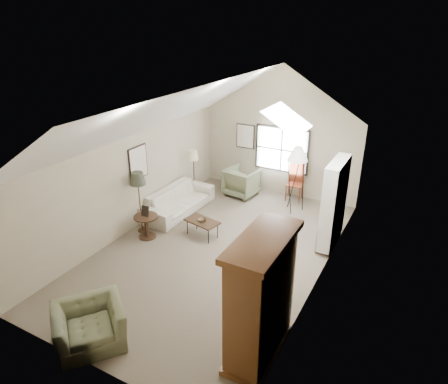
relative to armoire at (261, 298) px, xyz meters
The scene contains 18 objects.
room_shell 3.87m from the armoire, 132.25° to the left, with size 5.01×8.01×4.00m.
window 6.70m from the armoire, 108.11° to the left, with size 1.72×0.08×1.42m, color black.
skylight 4.02m from the armoire, 104.93° to the left, with size 0.80×1.20×0.52m, color white, non-canonical shape.
wall_art 5.98m from the armoire, 133.09° to the left, with size 1.97×3.71×0.88m.
armoire is the anchor object (origin of this frame).
tv_alcove 4.00m from the armoire, 87.71° to the left, with size 0.32×1.30×2.10m, color white.
media_console 4.08m from the armoire, 88.00° to the left, with size 0.34×1.18×0.60m, color #382316.
tv_panel 4.01m from the armoire, 88.00° to the left, with size 0.05×0.90×0.55m, color black.
sofa 5.62m from the armoire, 138.24° to the left, with size 2.43×0.95×0.71m, color beige.
armchair_near 3.00m from the armoire, 155.08° to the right, with size 1.14×1.00×0.74m, color #696B4B.
armchair_far 6.47m from the armoire, 118.51° to the left, with size 0.94×0.97×0.88m, color #676F4E.
coffee_table 4.10m from the armoire, 134.99° to the left, with size 0.88×0.49×0.45m, color #321F14.
bowl 4.05m from the armoire, 134.99° to the left, with size 0.21×0.21×0.05m, color #342615.
side_table 4.64m from the armoire, 152.50° to the left, with size 0.61×0.61×0.61m, color #342115.
side_chair 6.30m from the armoire, 103.86° to the left, with size 0.48×0.48×1.23m, color maroon.
tripod_lamp 5.50m from the armoire, 103.08° to the left, with size 0.58×0.58×1.98m, color white, non-canonical shape.
dark_lamp 4.96m from the armoire, 152.17° to the left, with size 0.41×0.41×1.70m, color #282B1E, non-canonical shape.
tan_lamp 6.59m from the armoire, 131.72° to the left, with size 0.30×0.30×1.52m, color tan, non-canonical shape.
Camera 1 is at (4.10, -7.21, 5.26)m, focal length 32.00 mm.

